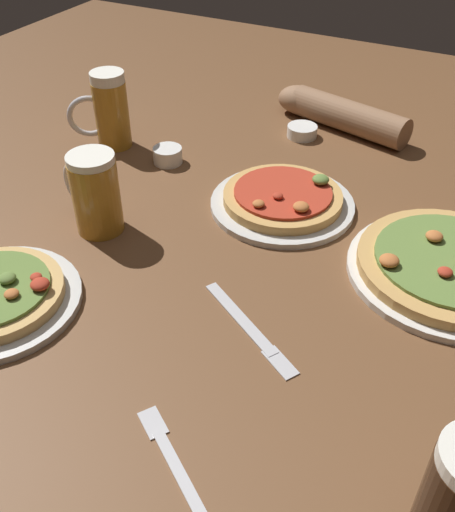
{
  "coord_description": "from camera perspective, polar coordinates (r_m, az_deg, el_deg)",
  "views": [
    {
      "loc": [
        0.34,
        -0.67,
        0.61
      ],
      "look_at": [
        0.0,
        0.0,
        0.02
      ],
      "focal_mm": 40.9,
      "sensor_mm": 36.0,
      "label": 1
    }
  ],
  "objects": [
    {
      "name": "beer_mug_pale",
      "position": [
        1.31,
        -11.51,
        13.74
      ],
      "size": [
        0.12,
        0.1,
        0.17
      ],
      "color": "#B27A23",
      "rests_on": "ground_plane"
    },
    {
      "name": "beer_mug_dark",
      "position": [
        1.04,
        -12.89,
        6.04
      ],
      "size": [
        0.14,
        0.08,
        0.15
      ],
      "color": "#B27A23",
      "rests_on": "ground_plane"
    },
    {
      "name": "ramekin_sauce",
      "position": [
        1.25,
        -5.87,
        9.77
      ],
      "size": [
        0.06,
        0.06,
        0.03
      ],
      "primitive_type": "cylinder",
      "color": "white",
      "rests_on": "ground_plane"
    },
    {
      "name": "ramekin_butter",
      "position": [
        1.37,
        7.31,
        12.01
      ],
      "size": [
        0.07,
        0.07,
        0.03
      ],
      "primitive_type": "cylinder",
      "color": "white",
      "rests_on": "ground_plane"
    },
    {
      "name": "pizza_plate_far",
      "position": [
        1.11,
        5.43,
        5.5
      ],
      "size": [
        0.27,
        0.27,
        0.05
      ],
      "color": "silver",
      "rests_on": "ground_plane"
    },
    {
      "name": "knife_right",
      "position": [
        0.86,
        2.12,
        -6.95
      ],
      "size": [
        0.2,
        0.13,
        0.01
      ],
      "color": "silver",
      "rests_on": "ground_plane"
    },
    {
      "name": "ground_plane",
      "position": [
        0.98,
        0.0,
        -1.61
      ],
      "size": [
        2.4,
        2.4,
        0.03
      ],
      "primitive_type": "cube",
      "color": "brown"
    },
    {
      "name": "fork_left",
      "position": [
        0.72,
        -4.95,
        -19.97
      ],
      "size": [
        0.18,
        0.13,
        0.01
      ],
      "color": "silver",
      "rests_on": "ground_plane"
    },
    {
      "name": "diner_arm",
      "position": [
        1.42,
        10.48,
        13.7
      ],
      "size": [
        0.34,
        0.15,
        0.07
      ],
      "color": "#936B4C",
      "rests_on": "ground_plane"
    },
    {
      "name": "pizza_plate_side",
      "position": [
        1.0,
        20.85,
        -0.96
      ],
      "size": [
        0.33,
        0.33,
        0.05
      ],
      "color": "silver",
      "rests_on": "ground_plane"
    }
  ]
}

